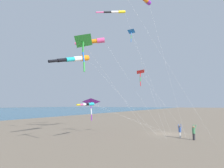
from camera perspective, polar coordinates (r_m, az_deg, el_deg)
The scene contains 11 objects.
ground_plane at distance 31.59m, azimuth 15.31°, elevation -13.57°, with size 600.00×600.00×0.00m, color #756654.
person_adult_flyer at distance 27.08m, azimuth 22.35°, elevation -12.49°, with size 0.59×0.66×1.85m.
person_child_green_jacket at distance 28.09m, azimuth 18.85°, elevation -12.48°, with size 0.48×0.58×1.75m.
kite_delta_green_low_center at distance 27.30m, azimuth 8.09°, elevation 3.42°, with size 6.57×1.53×9.07m.
kite_delta_white_trailing at distance 31.80m, azimuth -5.92°, elevation -5.11°, with size 9.86×7.51×5.35m.
kite_windsock_striped_overhead at distance 34.14m, azimuth 0.93°, elevation 19.89°, with size 9.76×4.42×19.85m.
kite_windsock_long_streamer_left at distance 26.75m, azimuth -10.48°, elevation 7.06°, with size 11.17×8.14×11.17m.
kite_windsock_long_streamer_right at distance 26.46m, azimuth -6.93°, elevation -5.78°, with size 9.05×10.95×4.63m.
kite_windsock_blue_topmost at distance 32.21m, azimuth -5.15°, elevation 12.09°, with size 13.80×2.85×14.89m.
kite_delta_teal_far_right at distance 33.55m, azimuth 5.52°, elevation 14.63°, with size 6.07×3.26×16.47m.
kite_delta_black_fish_shape at distance 20.37m, azimuth -8.41°, elevation 11.89°, with size 3.63×13.34×11.20m.
Camera 1 is at (-6.55, 30.60, 4.30)m, focal length 31.96 mm.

